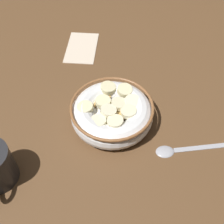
# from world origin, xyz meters

# --- Properties ---
(ground_plane) EXTENTS (1.22, 1.22, 0.02)m
(ground_plane) POSITION_xyz_m (0.00, 0.00, -0.01)
(ground_plane) COLOR brown
(cereal_bowl) EXTENTS (0.17, 0.17, 0.06)m
(cereal_bowl) POSITION_xyz_m (-0.00, 0.00, 0.03)
(cereal_bowl) COLOR white
(cereal_bowl) RESTS_ON ground_plane
(spoon) EXTENTS (0.03, 0.16, 0.01)m
(spoon) POSITION_xyz_m (0.09, 0.12, 0.00)
(spoon) COLOR #A5A5AD
(spoon) RESTS_ON ground_plane
(folded_napkin) EXTENTS (0.15, 0.11, 0.00)m
(folded_napkin) POSITION_xyz_m (-0.26, -0.04, 0.00)
(folded_napkin) COLOR beige
(folded_napkin) RESTS_ON ground_plane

